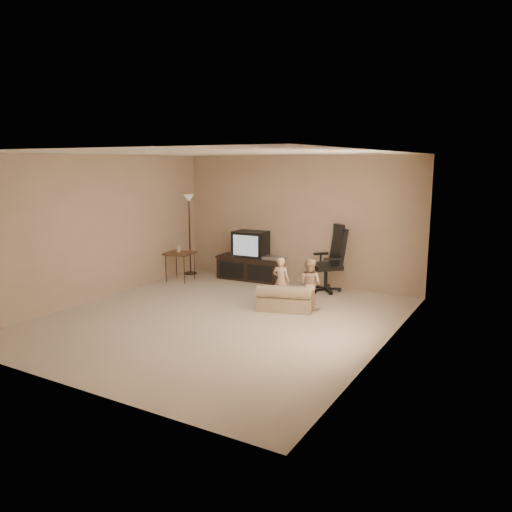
# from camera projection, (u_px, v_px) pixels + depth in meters

# --- Properties ---
(floor) EXTENTS (5.50, 5.50, 0.00)m
(floor) POSITION_uv_depth(u_px,v_px,m) (220.00, 319.00, 7.65)
(floor) COLOR beige
(floor) RESTS_ON ground
(room_shell) EXTENTS (5.50, 5.50, 5.50)m
(room_shell) POSITION_uv_depth(u_px,v_px,m) (218.00, 220.00, 7.37)
(room_shell) COLOR silver
(room_shell) RESTS_ON floor
(tv_stand) EXTENTS (1.42, 0.60, 1.00)m
(tv_stand) POSITION_uv_depth(u_px,v_px,m) (251.00, 260.00, 10.14)
(tv_stand) COLOR black
(tv_stand) RESTS_ON floor
(office_chair) EXTENTS (0.82, 0.82, 1.25)m
(office_chair) POSITION_uv_depth(u_px,v_px,m) (330.00, 268.00, 9.21)
(office_chair) COLOR black
(office_chair) RESTS_ON floor
(side_table) EXTENTS (0.59, 0.59, 0.78)m
(side_table) POSITION_uv_depth(u_px,v_px,m) (180.00, 253.00, 10.03)
(side_table) COLOR brown
(side_table) RESTS_ON floor
(floor_lamp) EXTENTS (0.26, 0.26, 1.70)m
(floor_lamp) POSITION_uv_depth(u_px,v_px,m) (189.00, 216.00, 10.51)
(floor_lamp) COLOR black
(floor_lamp) RESTS_ON floor
(child_sofa) EXTENTS (0.99, 0.74, 0.43)m
(child_sofa) POSITION_uv_depth(u_px,v_px,m) (285.00, 300.00, 8.07)
(child_sofa) COLOR gray
(child_sofa) RESTS_ON floor
(toddler_left) EXTENTS (0.31, 0.23, 0.82)m
(toddler_left) POSITION_uv_depth(u_px,v_px,m) (281.00, 281.00, 8.32)
(toddler_left) COLOR tan
(toddler_left) RESTS_ON floor
(toddler_right) EXTENTS (0.41, 0.23, 0.84)m
(toddler_right) POSITION_uv_depth(u_px,v_px,m) (309.00, 284.00, 8.10)
(toddler_right) COLOR tan
(toddler_right) RESTS_ON floor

